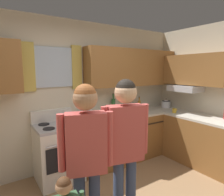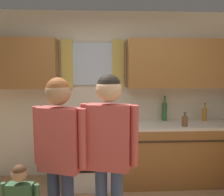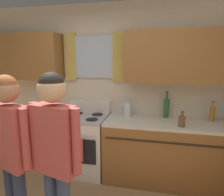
% 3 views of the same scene
% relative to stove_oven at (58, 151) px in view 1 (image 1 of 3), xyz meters
% --- Properties ---
extents(back_wall_unit, '(4.60, 0.42, 2.60)m').
position_rel_stove_oven_xyz_m(back_wall_unit, '(0.42, 0.27, 1.04)').
color(back_wall_unit, beige).
rests_on(back_wall_unit, ground).
extents(kitchen_counter_run, '(2.33, 2.24, 0.90)m').
position_rel_stove_oven_xyz_m(kitchen_counter_run, '(1.87, -0.46, -0.02)').
color(kitchen_counter_run, brown).
rests_on(kitchen_counter_run, ground).
extents(stove_oven, '(0.67, 0.67, 1.10)m').
position_rel_stove_oven_xyz_m(stove_oven, '(0.00, 0.00, 0.00)').
color(stove_oven, silver).
rests_on(stove_oven, ground).
extents(bottle_wine_green, '(0.08, 0.08, 0.39)m').
position_rel_stove_oven_xyz_m(bottle_wine_green, '(1.21, 0.23, 0.58)').
color(bottle_wine_green, '#2D6633').
rests_on(bottle_wine_green, kitchen_counter_run).
extents(bottle_oil_amber, '(0.06, 0.06, 0.29)m').
position_rel_stove_oven_xyz_m(bottle_oil_amber, '(1.84, 0.16, 0.54)').
color(bottle_oil_amber, '#B27223').
rests_on(bottle_oil_amber, kitchen_counter_run).
extents(bottle_squat_brown, '(0.08, 0.08, 0.21)m').
position_rel_stove_oven_xyz_m(bottle_squat_brown, '(1.40, -0.18, 0.51)').
color(bottle_squat_brown, brown).
rests_on(bottle_squat_brown, kitchen_counter_run).
extents(mug_mustard_yellow, '(0.12, 0.08, 0.09)m').
position_rel_stove_oven_xyz_m(mug_mustard_yellow, '(2.23, -0.45, 0.48)').
color(mug_mustard_yellow, gold).
rests_on(mug_mustard_yellow, kitchen_counter_run).
extents(stovetop_kettle, '(0.27, 0.20, 0.21)m').
position_rel_stove_oven_xyz_m(stovetop_kettle, '(2.51, 0.01, 0.53)').
color(stovetop_kettle, silver).
rests_on(stovetop_kettle, kitchen_counter_run).
extents(water_pitcher, '(0.19, 0.11, 0.22)m').
position_rel_stove_oven_xyz_m(water_pitcher, '(0.63, 0.15, 0.54)').
color(water_pitcher, silver).
rests_on(water_pitcher, kitchen_counter_run).
extents(adult_holding_child, '(0.48, 0.27, 1.63)m').
position_rel_stove_oven_xyz_m(adult_holding_child, '(-0.17, -1.38, 0.56)').
color(adult_holding_child, '#2D3856').
rests_on(adult_holding_child, ground).
extents(adult_in_plaid, '(0.50, 0.25, 1.66)m').
position_rel_stove_oven_xyz_m(adult_in_plaid, '(0.26, -1.40, 0.58)').
color(adult_in_plaid, '#38476B').
rests_on(adult_in_plaid, ground).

